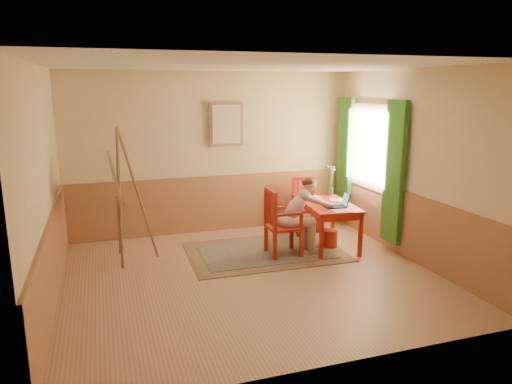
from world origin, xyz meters
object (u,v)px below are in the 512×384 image
object	(u,v)px
chair_back	(305,205)
figure	(300,212)
table	(328,209)
laptop	(338,204)
easel	(118,183)
chair_left	(280,223)

from	to	relation	value
chair_back	figure	size ratio (longest dim) A/B	0.79
chair_back	figure	bearing A→B (deg)	-117.63
table	figure	world-z (taller)	figure
table	chair_back	distance (m)	0.97
laptop	easel	xyz separation A→B (m)	(-3.24, 0.64, 0.42)
table	laptop	distance (m)	0.28
laptop	table	bearing A→B (deg)	100.97
chair_left	chair_back	bearing A→B (deg)	50.79
table	figure	xyz separation A→B (m)	(-0.55, -0.13, 0.03)
chair_left	chair_back	world-z (taller)	chair_left
chair_back	laptop	size ratio (longest dim) A/B	2.36
chair_back	easel	size ratio (longest dim) A/B	0.47
chair_left	chair_back	size ratio (longest dim) A/B	1.10
figure	easel	world-z (taller)	easel
table	figure	size ratio (longest dim) A/B	1.05
chair_left	chair_back	xyz separation A→B (m)	(0.89, 1.09, -0.05)
table	chair_left	xyz separation A→B (m)	(-0.87, -0.13, -0.11)
table	easel	world-z (taller)	easel
chair_left	table	bearing A→B (deg)	8.79
table	chair_back	xyz separation A→B (m)	(0.02, 0.96, -0.16)
chair_left	figure	world-z (taller)	figure
table	figure	bearing A→B (deg)	-166.19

